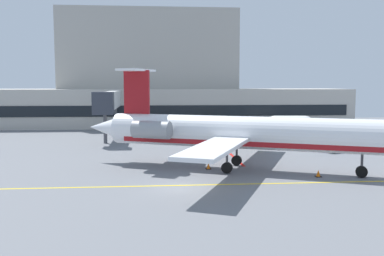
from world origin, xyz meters
name	(u,v)px	position (x,y,z in m)	size (l,w,h in m)	color
ground	(182,189)	(0.00, 0.00, -0.05)	(120.00, 120.00, 0.11)	slate
terminal_building	(133,85)	(-5.57, 47.01, 6.98)	(77.74, 13.11, 20.16)	#B7B2A8
jet_bridge_west	(110,101)	(-7.87, 29.76, 4.92)	(2.40, 19.01, 6.31)	silver
regional_jet	(240,133)	(5.32, 6.06, 3.15)	(28.03, 22.88, 8.58)	white
baggage_tug	(342,142)	(18.24, 15.06, 1.00)	(4.09, 2.87, 2.22)	#19389E
belt_loader	(255,138)	(9.98, 20.37, 0.92)	(3.77, 4.16, 2.00)	#E5B20C
fuel_tank	(290,124)	(17.55, 31.00, 1.49)	(6.71, 2.94, 2.68)	white
safety_cone_alpha	(318,174)	(10.88, 2.74, 0.25)	(0.47, 0.47, 0.55)	orange
safety_cone_bravo	(208,166)	(2.68, 6.55, 0.25)	(0.47, 0.47, 0.55)	orange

